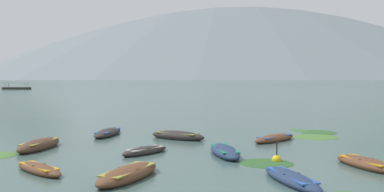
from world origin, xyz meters
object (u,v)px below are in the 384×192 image
at_px(rowboat_5, 275,138).
at_px(rowboat_7, 39,145).
at_px(rowboat_1, 128,174).
at_px(rowboat_4, 108,133).
at_px(rowboat_6, 39,169).
at_px(rowboat_9, 145,151).
at_px(ferry_0, 17,88).
at_px(rowboat_3, 225,151).
at_px(rowboat_0, 178,136).
at_px(rowboat_8, 366,164).
at_px(mooring_buoy, 277,160).
at_px(rowboat_2, 291,179).

height_order(rowboat_5, rowboat_7, rowboat_7).
relative_size(rowboat_1, rowboat_4, 0.96).
relative_size(rowboat_4, rowboat_6, 1.42).
xyz_separation_m(rowboat_9, ferry_0, (-51.50, 121.06, 0.30)).
height_order(rowboat_3, rowboat_6, rowboat_3).
relative_size(rowboat_9, ferry_0, 0.30).
distance_m(rowboat_0, rowboat_1, 10.51).
height_order(rowboat_5, rowboat_6, rowboat_5).
xyz_separation_m(rowboat_4, rowboat_8, (12.97, -10.74, -0.01)).
bearing_deg(rowboat_5, rowboat_9, -154.02).
xyz_separation_m(rowboat_7, rowboat_8, (15.97, -5.53, -0.05)).
bearing_deg(rowboat_4, mooring_buoy, -45.14).
xyz_separation_m(rowboat_0, rowboat_2, (4.08, -11.26, -0.04)).
xyz_separation_m(rowboat_5, rowboat_8, (2.11, -7.64, 0.01)).
bearing_deg(rowboat_2, rowboat_6, 167.40).
bearing_deg(rowboat_6, rowboat_8, 0.80).
relative_size(rowboat_8, rowboat_9, 1.32).
height_order(rowboat_2, rowboat_8, rowboat_8).
bearing_deg(rowboat_6, rowboat_9, 43.78).
xyz_separation_m(rowboat_6, rowboat_9, (4.17, 4.00, 0.00)).
xyz_separation_m(rowboat_0, rowboat_4, (-4.79, 1.93, -0.03)).
relative_size(rowboat_2, rowboat_6, 1.33).
distance_m(rowboat_2, rowboat_9, 8.58).
height_order(rowboat_4, rowboat_9, rowboat_4).
xyz_separation_m(rowboat_1, rowboat_6, (-3.85, 1.28, -0.05)).
relative_size(rowboat_5, rowboat_6, 1.21).
distance_m(rowboat_3, ferry_0, 133.77).
bearing_deg(rowboat_9, rowboat_5, 25.98).
relative_size(ferry_0, mooring_buoy, 8.06).
height_order(rowboat_2, rowboat_7, rowboat_7).
height_order(rowboat_1, rowboat_5, rowboat_1).
relative_size(rowboat_6, mooring_buoy, 2.62).
height_order(rowboat_4, ferry_0, ferry_0).
relative_size(rowboat_8, ferry_0, 0.40).
xyz_separation_m(rowboat_2, rowboat_6, (-10.06, 2.25, -0.02)).
relative_size(rowboat_1, rowboat_5, 1.13).
relative_size(rowboat_0, rowboat_1, 0.96).
xyz_separation_m(rowboat_5, rowboat_7, (-13.85, -2.10, 0.05)).
xyz_separation_m(rowboat_7, mooring_buoy, (12.32, -4.17, -0.11)).
height_order(rowboat_3, ferry_0, ferry_0).
height_order(rowboat_2, rowboat_4, rowboat_4).
height_order(rowboat_3, rowboat_9, rowboat_3).
bearing_deg(rowboat_9, rowboat_1, -93.52).
distance_m(rowboat_6, mooring_buoy, 10.63).
height_order(rowboat_1, rowboat_2, rowboat_1).
height_order(rowboat_1, mooring_buoy, mooring_buoy).
relative_size(rowboat_9, mooring_buoy, 2.45).
distance_m(rowboat_1, rowboat_3, 6.46).
xyz_separation_m(rowboat_1, rowboat_7, (-5.66, 7.01, 0.02)).
bearing_deg(rowboat_2, rowboat_9, 133.30).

